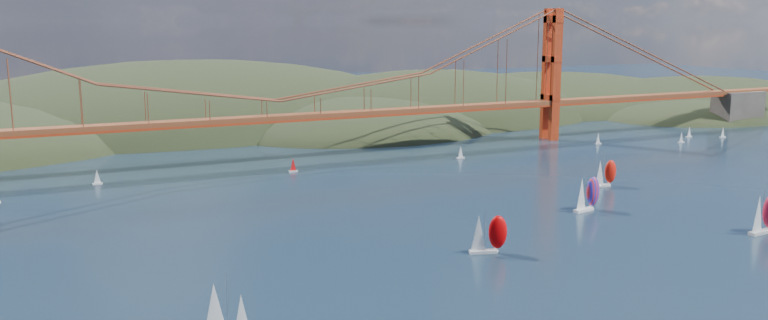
{
  "coord_description": "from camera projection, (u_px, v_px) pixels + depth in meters",
  "views": [
    {
      "loc": [
        -79.49,
        -75.74,
        49.74
      ],
      "look_at": [
        -0.86,
        90.0,
        15.64
      ],
      "focal_mm": 35.0,
      "sensor_mm": 36.0,
      "label": 1
    }
  ],
  "objects": [
    {
      "name": "distant_boat_6",
      "position": [
        689.0,
        132.0,
        325.03
      ],
      "size": [
        3.0,
        2.0,
        4.7
      ],
      "color": "silver",
      "rests_on": "ground"
    },
    {
      "name": "distant_boat_4",
      "position": [
        598.0,
        138.0,
        306.78
      ],
      "size": [
        3.0,
        2.0,
        4.7
      ],
      "color": "silver",
      "rests_on": "ground"
    },
    {
      "name": "racer_1",
      "position": [
        764.0,
        213.0,
        177.19
      ],
      "size": [
        9.24,
        3.99,
        10.5
      ],
      "rotation": [
        0.0,
        0.0,
        0.09
      ],
      "color": "silver",
      "rests_on": "ground"
    },
    {
      "name": "bridge",
      "position": [
        272.0,
        72.0,
        263.13
      ],
      "size": [
        552.0,
        12.0,
        55.0
      ],
      "color": "brown",
      "rests_on": "ground"
    },
    {
      "name": "distant_boat_7",
      "position": [
        723.0,
        132.0,
        323.91
      ],
      "size": [
        3.0,
        2.0,
        4.7
      ],
      "color": "silver",
      "rests_on": "ground"
    },
    {
      "name": "racer_0",
      "position": [
        488.0,
        233.0,
        162.13
      ],
      "size": [
        8.5,
        5.24,
        9.51
      ],
      "rotation": [
        0.0,
        0.0,
        -0.31
      ],
      "color": "white",
      "rests_on": "ground"
    },
    {
      "name": "racer_3",
      "position": [
        605.0,
        173.0,
        227.88
      ],
      "size": [
        7.89,
        3.16,
        9.13
      ],
      "rotation": [
        0.0,
        0.0,
        0.0
      ],
      "color": "silver",
      "rests_on": "ground"
    },
    {
      "name": "sloop_navy",
      "position": [
        223.0,
        320.0,
        111.91
      ],
      "size": [
        8.39,
        4.86,
        12.92
      ],
      "rotation": [
        0.0,
        0.0,
        -0.05
      ],
      "color": "black",
      "rests_on": "ground"
    },
    {
      "name": "distant_boat_5",
      "position": [
        681.0,
        137.0,
        310.24
      ],
      "size": [
        3.0,
        2.0,
        4.7
      ],
      "color": "silver",
      "rests_on": "ground"
    },
    {
      "name": "headlands",
      "position": [
        306.0,
        146.0,
        378.28
      ],
      "size": [
        725.0,
        225.0,
        96.0
      ],
      "color": "black",
      "rests_on": "ground"
    },
    {
      "name": "racer_rwb",
      "position": [
        587.0,
        193.0,
        198.43
      ],
      "size": [
        9.03,
        4.62,
        10.15
      ],
      "rotation": [
        0.0,
        0.0,
        0.18
      ],
      "color": "white",
      "rests_on": "ground"
    },
    {
      "name": "distant_boat_9",
      "position": [
        293.0,
        165.0,
        250.15
      ],
      "size": [
        3.0,
        2.0,
        4.7
      ],
      "color": "silver",
      "rests_on": "ground"
    },
    {
      "name": "distant_boat_8",
      "position": [
        461.0,
        152.0,
        274.42
      ],
      "size": [
        3.0,
        2.0,
        4.7
      ],
      "color": "silver",
      "rests_on": "ground"
    },
    {
      "name": "distant_boat_3",
      "position": [
        97.0,
        177.0,
        230.91
      ],
      "size": [
        3.0,
        2.0,
        4.7
      ],
      "color": "silver",
      "rests_on": "ground"
    }
  ]
}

